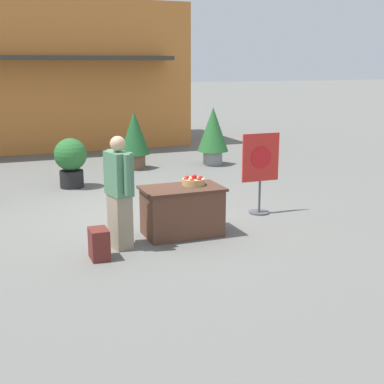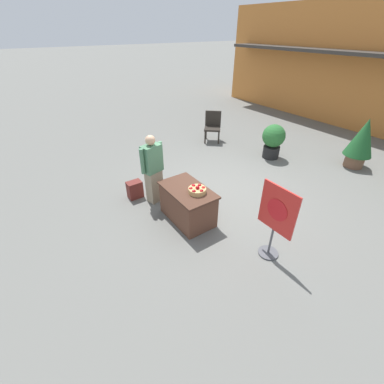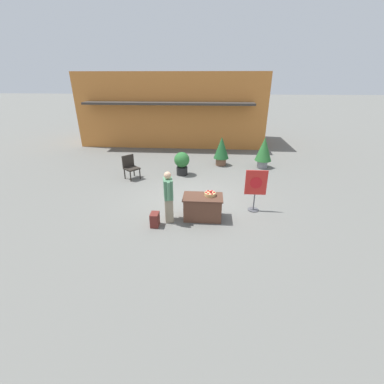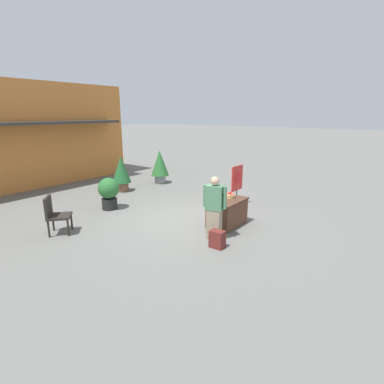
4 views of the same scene
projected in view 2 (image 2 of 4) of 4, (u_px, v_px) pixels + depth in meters
name	position (u px, v px, depth m)	size (l,w,h in m)	color
ground_plane	(220.00, 194.00, 6.34)	(120.00, 120.00, 0.00)	slate
storefront_building	(362.00, 63.00, 10.93)	(11.40, 5.01, 4.36)	#C67533
display_table	(188.00, 204.00, 5.33)	(1.22, 0.74, 0.75)	brown
apple_basket	(197.00, 190.00, 4.99)	(0.35, 0.35, 0.16)	tan
person_visitor	(153.00, 169.00, 5.69)	(0.35, 0.60, 1.61)	gray
backpack	(135.00, 190.00, 6.12)	(0.24, 0.34, 0.42)	maroon
poster_board	(276.00, 219.00, 4.24)	(0.69, 0.36, 1.41)	#4C4C51
patio_chair	(213.00, 125.00, 9.02)	(0.78, 0.78, 1.02)	#28231E
potted_plant_near_left	(273.00, 140.00, 7.80)	(0.68, 0.68, 1.05)	black
potted_plant_far_left	(362.00, 141.00, 7.17)	(0.75, 0.75, 1.42)	brown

